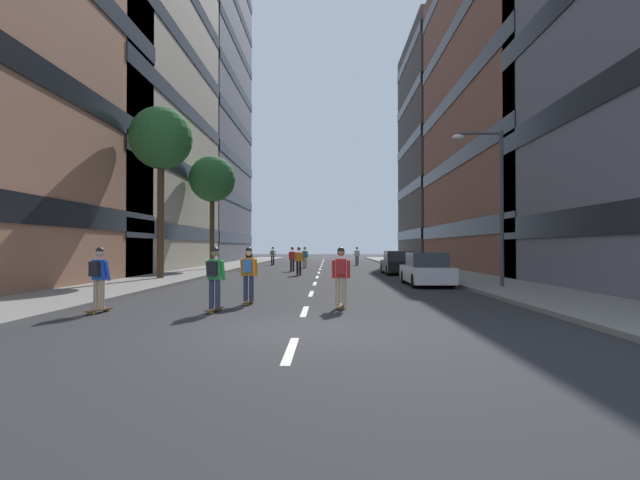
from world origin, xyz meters
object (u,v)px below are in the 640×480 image
skater_4 (248,272)px  skater_5 (99,275)px  skater_2 (357,255)px  skater_1 (341,273)px  skater_9 (292,258)px  skater_6 (305,256)px  street_tree_near (161,140)px  skater_3 (273,255)px  skater_7 (214,275)px  skater_8 (249,257)px  parked_car_mid (398,263)px  skater_0 (299,260)px  parked_car_near (426,270)px  streetlamp_right (493,191)px  street_tree_mid (212,180)px

skater_4 → skater_5: (-3.72, -2.03, 0.00)m
skater_2 → skater_5: bearing=-104.9°
skater_1 → skater_9: bearing=98.1°
skater_5 → skater_6: same height
street_tree_near → skater_6: bearing=65.3°
skater_3 → skater_7: 33.32m
skater_3 → skater_5: same height
skater_8 → skater_6: bearing=47.3°
skater_3 → skater_6: bearing=-59.7°
parked_car_mid → skater_4: size_ratio=2.47×
skater_2 → skater_5: size_ratio=1.00×
parked_car_mid → skater_0: skater_0 is taller
skater_3 → parked_car_mid: bearing=-56.3°
parked_car_near → skater_5: 14.27m
parked_car_near → street_tree_near: street_tree_near is taller
street_tree_near → skater_5: street_tree_near is taller
streetlamp_right → skater_6: 22.42m
street_tree_mid → skater_6: size_ratio=4.86×
street_tree_near → skater_0: 10.68m
street_tree_mid → skater_6: (6.96, 3.76, -5.93)m
street_tree_near → skater_8: (2.94, 10.74, -6.53)m
skater_4 → parked_car_mid: bearing=67.1°
street_tree_near → skater_6: (6.96, 15.10, -6.50)m
street_tree_near → skater_1: size_ratio=5.13×
streetlamp_right → skater_5: 15.31m
street_tree_near → skater_5: bearing=-77.7°
skater_6 → skater_7: 27.46m
skater_3 → skater_5: size_ratio=1.00×
street_tree_mid → skater_3: 11.81m
skater_0 → skater_6: bearing=90.8°
street_tree_near → skater_7: bearing=-64.7°
skater_1 → street_tree_mid: bearing=112.2°
skater_4 → skater_8: bearing=99.4°
parked_car_near → street_tree_mid: street_tree_mid is taller
skater_1 → skater_6: size_ratio=1.00×
parked_car_mid → skater_8: bearing=156.1°
skater_0 → streetlamp_right: bearing=-48.5°
skater_2 → skater_9: same height
skater_4 → skater_5: bearing=-151.5°
parked_car_mid → streetlamp_right: streetlamp_right is taller
skater_0 → skater_7: size_ratio=1.00×
skater_8 → skater_9: bearing=-20.3°
skater_2 → skater_4: same height
skater_8 → skater_3: bearing=86.5°
parked_car_near → skater_4: size_ratio=2.47×
skater_5 → skater_6: bearing=81.3°
parked_car_near → skater_8: skater_8 is taller
skater_4 → skater_7: (-0.63, -1.81, 0.00)m
street_tree_near → skater_7: (5.82, -12.34, -6.50)m
skater_4 → skater_5: same height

